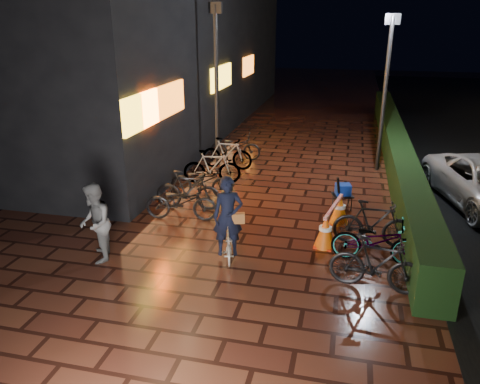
% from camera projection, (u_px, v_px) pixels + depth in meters
% --- Properties ---
extents(ground, '(80.00, 80.00, 0.00)m').
position_uv_depth(ground, '(264.00, 246.00, 10.46)').
color(ground, '#381911').
rests_on(ground, ground).
extents(hedge, '(0.70, 20.00, 1.00)m').
position_uv_depth(hedge, '(395.00, 145.00, 16.86)').
color(hedge, black).
rests_on(hedge, ground).
extents(bystander_person, '(0.93, 1.02, 1.69)m').
position_uv_depth(bystander_person, '(95.00, 223.00, 9.58)').
color(bystander_person, slate).
rests_on(bystander_person, ground).
extents(storefront_block, '(12.09, 22.00, 9.00)m').
position_uv_depth(storefront_block, '(108.00, 25.00, 21.43)').
color(storefront_block, black).
rests_on(storefront_block, ground).
extents(lamp_post_hedge, '(0.47, 0.17, 4.93)m').
position_uv_depth(lamp_post_hedge, '(385.00, 88.00, 14.80)').
color(lamp_post_hedge, black).
rests_on(lamp_post_hedge, ground).
extents(lamp_post_sf, '(0.50, 0.25, 5.28)m').
position_uv_depth(lamp_post_sf, '(217.00, 78.00, 15.67)').
color(lamp_post_sf, black).
rests_on(lamp_post_sf, ground).
extents(cyclist, '(0.78, 1.34, 1.82)m').
position_uv_depth(cyclist, '(228.00, 229.00, 9.74)').
color(cyclist, silver).
rests_on(cyclist, ground).
extents(traffic_barrier, '(0.74, 1.84, 0.75)m').
position_uv_depth(traffic_barrier, '(333.00, 220.00, 10.92)').
color(traffic_barrier, '#D6520B').
rests_on(traffic_barrier, ground).
extents(cart_assembly, '(0.62, 0.65, 0.99)m').
position_uv_depth(cart_assembly, '(343.00, 191.00, 12.35)').
color(cart_assembly, black).
rests_on(cart_assembly, ground).
extents(parked_bikes_storefront, '(1.91, 6.33, 1.06)m').
position_uv_depth(parked_bikes_storefront, '(210.00, 171.00, 13.98)').
color(parked_bikes_storefront, black).
rests_on(parked_bikes_storefront, ground).
extents(parked_bikes_hedge, '(1.85, 2.51, 1.06)m').
position_uv_depth(parked_bikes_hedge, '(375.00, 242.00, 9.54)').
color(parked_bikes_hedge, black).
rests_on(parked_bikes_hedge, ground).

